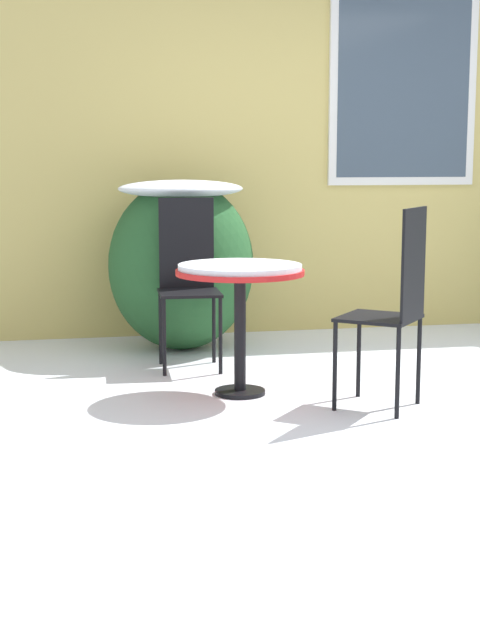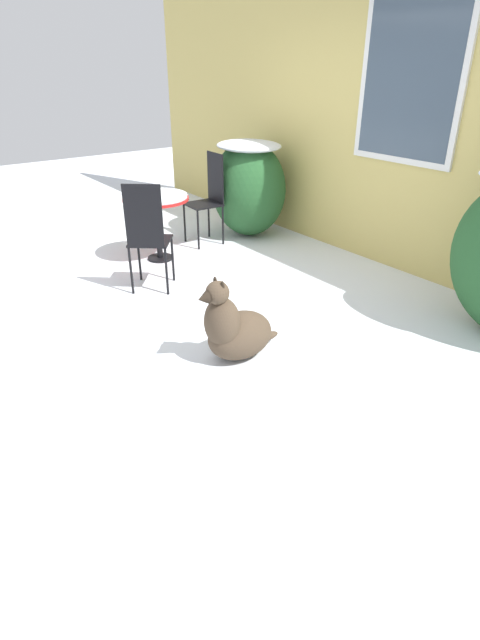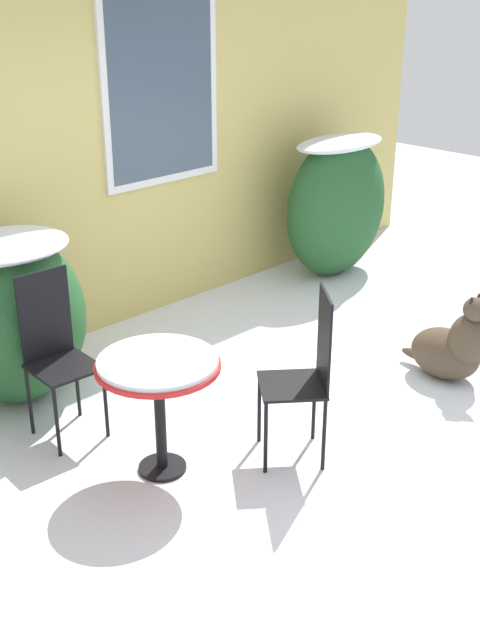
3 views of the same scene
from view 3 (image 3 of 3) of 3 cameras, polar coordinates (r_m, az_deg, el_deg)
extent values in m
plane|color=silver|center=(5.36, 4.56, -7.25)|extent=(16.00, 16.00, 0.00)
cube|color=tan|center=(6.34, -10.50, 12.96)|extent=(8.00, 0.06, 3.20)
cube|color=silver|center=(6.64, -5.67, 16.76)|extent=(1.17, 0.04, 1.68)
cube|color=#3D4C5B|center=(6.63, -5.58, 16.75)|extent=(1.05, 0.01, 1.56)
ellipsoid|color=#235128|center=(5.59, -15.80, 0.01)|extent=(1.00, 0.89, 1.17)
ellipsoid|color=silver|center=(5.41, -16.42, 5.11)|extent=(0.85, 0.75, 0.12)
ellipsoid|color=#235128|center=(7.72, 6.91, 7.97)|extent=(1.23, 0.64, 1.33)
ellipsoid|color=silver|center=(7.58, 7.14, 12.38)|extent=(1.04, 0.54, 0.12)
cylinder|color=black|center=(4.90, -5.53, -10.38)|extent=(0.29, 0.29, 0.03)
cylinder|color=black|center=(4.72, -5.69, -6.97)|extent=(0.07, 0.07, 0.65)
cylinder|color=red|center=(4.55, -5.87, -3.28)|extent=(0.72, 0.72, 0.03)
cylinder|color=silver|center=(4.54, -5.88, -2.95)|extent=(0.69, 0.69, 0.03)
cube|color=black|center=(5.09, -12.41, -3.32)|extent=(0.40, 0.40, 0.02)
cube|color=black|center=(5.11, -13.72, 0.37)|extent=(0.35, 0.04, 0.58)
cylinder|color=black|center=(5.00, -12.89, -7.11)|extent=(0.02, 0.02, 0.48)
cylinder|color=black|center=(5.15, -9.53, -5.87)|extent=(0.02, 0.02, 0.48)
cylinder|color=black|center=(5.27, -14.74, -5.59)|extent=(0.02, 0.02, 0.48)
cylinder|color=black|center=(5.41, -11.50, -4.46)|extent=(0.02, 0.02, 0.48)
cube|color=black|center=(4.78, 3.70, -4.66)|extent=(0.54, 0.54, 0.02)
cube|color=black|center=(4.67, 6.02, -1.35)|extent=(0.24, 0.28, 0.58)
cylinder|color=black|center=(5.03, 1.38, -6.28)|extent=(0.02, 0.02, 0.48)
cylinder|color=black|center=(4.73, 1.84, -8.38)|extent=(0.02, 0.02, 0.48)
cylinder|color=black|center=(5.07, 5.29, -6.09)|extent=(0.02, 0.02, 0.48)
cylinder|color=black|center=(4.78, 6.00, -8.15)|extent=(0.02, 0.02, 0.48)
ellipsoid|color=#4C3D2D|center=(6.02, 14.39, -2.30)|extent=(0.40, 0.54, 0.36)
ellipsoid|color=#4C3D2D|center=(5.88, 15.83, -1.43)|extent=(0.30, 0.27, 0.40)
sphere|color=#4C3D2D|center=(5.76, 16.40, 0.72)|extent=(0.17, 0.17, 0.17)
ellipsoid|color=#2D241B|center=(5.71, 16.12, 1.23)|extent=(0.04, 0.03, 0.08)
ellipsoid|color=#2D241B|center=(5.79, 16.61, 1.47)|extent=(0.04, 0.03, 0.08)
ellipsoid|color=#4C3D2D|center=(6.18, 12.38, -2.41)|extent=(0.08, 0.25, 0.07)
camera|label=1|loc=(2.90, 87.05, -31.58)|focal=55.00mm
camera|label=2|loc=(7.45, 41.06, 12.84)|focal=28.00mm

